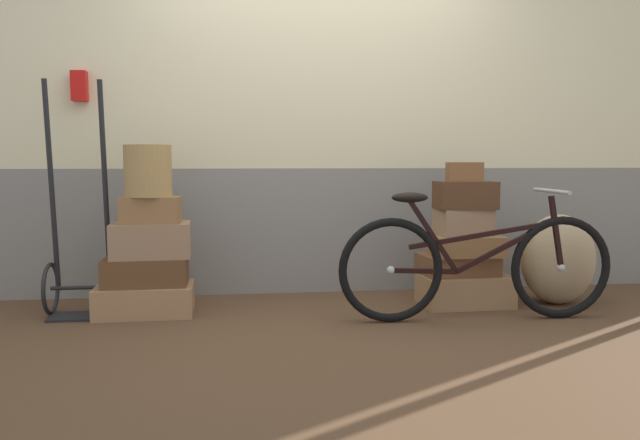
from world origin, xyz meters
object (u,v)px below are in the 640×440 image
object	(u,v)px
suitcase_8	(465,195)
burlap_sack	(558,259)
suitcase_0	(145,300)
suitcase_5	(458,264)
suitcase_4	(464,290)
suitcase_7	(463,222)
suitcase_9	(464,172)
wicker_basket	(148,171)
luggage_trolley	(81,264)
suitcase_2	(151,240)
bicycle	(476,265)
suitcase_1	(146,271)
suitcase_3	(151,210)
suitcase_6	(466,245)

from	to	relation	value
suitcase_8	burlap_sack	bearing A→B (deg)	-3.53
suitcase_0	suitcase_5	distance (m)	2.04
suitcase_4	suitcase_7	bearing A→B (deg)	121.37
suitcase_9	suitcase_7	bearing A→B (deg)	76.01
suitcase_5	burlap_sack	xyz separation A→B (m)	(0.67, -0.07, 0.03)
wicker_basket	luggage_trolley	distance (m)	0.72
suitcase_0	suitcase_2	distance (m)	0.38
suitcase_4	bicycle	distance (m)	0.46
luggage_trolley	burlap_sack	size ratio (longest dim) A/B	2.40
suitcase_1	suitcase_3	size ratio (longest dim) A/B	1.44
suitcase_4	luggage_trolley	size ratio (longest dim) A/B	0.40
suitcase_3	suitcase_5	world-z (taller)	suitcase_3
wicker_basket	suitcase_8	bearing A→B (deg)	-0.18
suitcase_8	suitcase_6	bearing A→B (deg)	-55.79
suitcase_8	burlap_sack	size ratio (longest dim) A/B	0.63
suitcase_5	suitcase_9	bearing A→B (deg)	-71.40
suitcase_7	suitcase_9	distance (m)	0.33
burlap_sack	suitcase_0	bearing A→B (deg)	179.10
suitcase_0	suitcase_7	xyz separation A→B (m)	(2.06, 0.01, 0.46)
suitcase_8	suitcase_9	size ratio (longest dim) A/B	1.74
suitcase_3	suitcase_5	size ratio (longest dim) A/B	0.72
suitcase_3	wicker_basket	distance (m)	0.24
suitcase_3	burlap_sack	bearing A→B (deg)	1.18
luggage_trolley	suitcase_6	bearing A→B (deg)	-1.73
suitcase_8	luggage_trolley	xyz separation A→B (m)	(-2.46, 0.06, -0.41)
suitcase_9	suitcase_8	bearing A→B (deg)	51.44
suitcase_6	suitcase_7	xyz separation A→B (m)	(-0.01, 0.02, 0.15)
suitcase_0	suitcase_3	bearing A→B (deg)	-5.69
wicker_basket	burlap_sack	size ratio (longest dim) A/B	0.53
suitcase_3	wicker_basket	world-z (taller)	wicker_basket
suitcase_9	suitcase_1	bearing A→B (deg)	-174.46
suitcase_4	bicycle	bearing A→B (deg)	-102.67
suitcase_2	suitcase_6	bearing A→B (deg)	-3.60
suitcase_5	wicker_basket	size ratio (longest dim) A/B	1.54
suitcase_0	suitcase_1	world-z (taller)	suitcase_1
suitcase_1	suitcase_4	world-z (taller)	suitcase_1
suitcase_4	wicker_basket	bearing A→B (deg)	178.14
suitcase_2	bicycle	world-z (taller)	bicycle
suitcase_2	suitcase_5	size ratio (longest dim) A/B	0.98
suitcase_8	burlap_sack	distance (m)	0.77
suitcase_7	suitcase_4	bearing A→B (deg)	-61.17
suitcase_5	luggage_trolley	distance (m)	2.43
suitcase_4	suitcase_6	bearing A→B (deg)	-69.38
suitcase_3	bicycle	bearing A→B (deg)	-9.30
suitcase_6	bicycle	bearing A→B (deg)	-99.22
suitcase_9	burlap_sack	xyz separation A→B (m)	(0.66, -0.03, -0.59)
wicker_basket	burlap_sack	bearing A→B (deg)	-1.05
suitcase_7	suitcase_8	world-z (taller)	suitcase_8
suitcase_0	suitcase_1	bearing A→B (deg)	50.88
suitcase_1	suitcase_3	bearing A→B (deg)	-21.04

